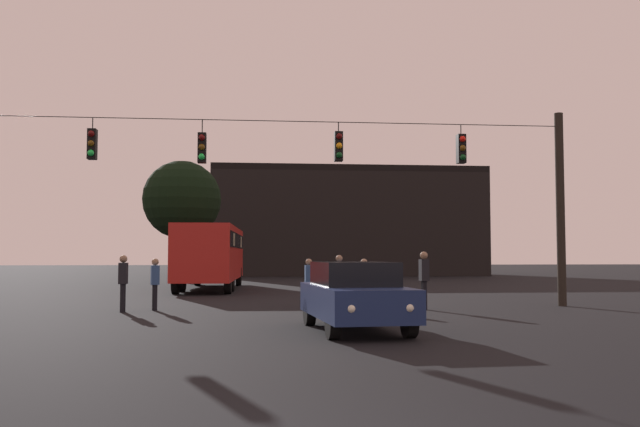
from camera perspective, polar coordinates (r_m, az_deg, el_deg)
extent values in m
plane|color=black|center=(30.21, -4.24, -6.59)|extent=(168.00, 168.00, 0.00)
cylinder|color=black|center=(24.22, 19.17, 0.36)|extent=(0.28, 0.28, 6.39)
cylinder|color=black|center=(22.34, -3.61, 7.61)|extent=(18.79, 0.02, 0.02)
cylinder|color=black|center=(22.83, -18.19, 7.05)|extent=(0.03, 0.03, 0.35)
cube|color=black|center=(22.72, -18.22, 5.43)|extent=(0.26, 0.32, 0.95)
sphere|color=#510A0A|center=(22.59, -18.31, 6.25)|extent=(0.20, 0.20, 0.20)
sphere|color=#5B3D0C|center=(22.55, -18.32, 5.50)|extent=(0.20, 0.20, 0.20)
sphere|color=#1EE04C|center=(22.50, -18.34, 4.75)|extent=(0.20, 0.20, 0.20)
cylinder|color=black|center=(22.34, -9.66, 7.07)|extent=(0.03, 0.03, 0.42)
cube|color=black|center=(22.23, -9.68, 5.33)|extent=(0.26, 0.32, 0.95)
sphere|color=#510A0A|center=(22.10, -9.70, 6.17)|extent=(0.20, 0.20, 0.20)
sphere|color=#5B3D0C|center=(22.05, -9.71, 5.40)|extent=(0.20, 0.20, 0.20)
sphere|color=#1EE04C|center=(22.00, -9.72, 4.63)|extent=(0.20, 0.20, 0.20)
cylinder|color=black|center=(22.47, 1.53, 7.11)|extent=(0.03, 0.03, 0.30)
cube|color=black|center=(22.37, 1.53, 5.53)|extent=(0.26, 0.32, 0.95)
sphere|color=#510A0A|center=(22.24, 1.59, 6.36)|extent=(0.20, 0.20, 0.20)
sphere|color=orange|center=(22.19, 1.59, 5.60)|extent=(0.20, 0.20, 0.20)
sphere|color=#0C4219|center=(22.14, 1.59, 4.83)|extent=(0.20, 0.20, 0.20)
cylinder|color=black|center=(23.32, 11.51, 6.77)|extent=(0.03, 0.03, 0.32)
cube|color=black|center=(23.22, 11.53, 5.23)|extent=(0.26, 0.32, 0.95)
sphere|color=red|center=(23.10, 11.65, 6.03)|extent=(0.20, 0.20, 0.20)
sphere|color=#5B3D0C|center=(23.05, 11.66, 5.29)|extent=(0.20, 0.20, 0.20)
sphere|color=#0C4219|center=(23.01, 11.67, 4.55)|extent=(0.20, 0.20, 0.20)
cube|color=#B21E19|center=(34.31, -8.91, -3.25)|extent=(2.92, 11.09, 2.50)
cube|color=black|center=(34.31, -8.90, -2.23)|extent=(2.94, 10.43, 0.70)
cylinder|color=black|center=(38.38, -10.03, -5.12)|extent=(0.32, 1.01, 1.00)
cylinder|color=black|center=(38.19, -6.71, -5.15)|extent=(0.32, 1.01, 1.00)
cylinder|color=black|center=(32.27, -11.27, -5.44)|extent=(0.32, 1.01, 1.00)
cylinder|color=black|center=(32.05, -7.32, -5.49)|extent=(0.32, 1.01, 1.00)
cylinder|color=black|center=(30.31, -11.78, -5.57)|extent=(0.32, 1.01, 1.00)
cylinder|color=black|center=(30.07, -7.57, -5.63)|extent=(0.32, 1.01, 1.00)
cube|color=beige|center=(37.60, -8.43, -2.33)|extent=(2.59, 0.90, 0.56)
cube|color=beige|center=(31.58, -9.37, -2.13)|extent=(2.59, 0.90, 0.56)
cube|color=navy|center=(15.43, 2.92, -7.20)|extent=(2.13, 4.43, 0.68)
cube|color=black|center=(15.54, 2.79, -4.96)|extent=(1.76, 2.44, 0.52)
cylinder|color=black|center=(14.30, 7.36, -8.85)|extent=(0.27, 0.66, 0.64)
cylinder|color=black|center=(13.90, 1.06, -9.03)|extent=(0.27, 0.66, 0.64)
cylinder|color=black|center=(17.01, 4.44, -7.99)|extent=(0.27, 0.66, 0.64)
cylinder|color=black|center=(16.69, -0.87, -8.09)|extent=(0.27, 0.66, 0.64)
sphere|color=white|center=(13.56, 7.36, -7.71)|extent=(0.18, 0.18, 0.18)
sphere|color=white|center=(13.26, 2.56, -7.83)|extent=(0.18, 0.18, 0.18)
cylinder|color=black|center=(21.55, -13.42, -6.76)|extent=(0.14, 0.14, 0.78)
cylinder|color=black|center=(21.71, -13.45, -6.73)|extent=(0.14, 0.14, 0.78)
cube|color=#2D4C7F|center=(21.60, -13.41, -4.95)|extent=(0.31, 0.40, 0.58)
sphere|color=#8C6B51|center=(21.59, -13.40, -3.90)|extent=(0.21, 0.21, 0.21)
cylinder|color=black|center=(22.55, -0.95, -6.71)|extent=(0.14, 0.14, 0.77)
cylinder|color=black|center=(22.39, -0.91, -6.73)|extent=(0.14, 0.14, 0.77)
cube|color=#2D4C7F|center=(22.44, -0.93, -5.01)|extent=(0.25, 0.37, 0.58)
sphere|color=#8C6B51|center=(22.43, -0.93, -4.00)|extent=(0.21, 0.21, 0.21)
cylinder|color=black|center=(23.28, 1.50, -6.53)|extent=(0.14, 0.14, 0.83)
cylinder|color=black|center=(23.13, 1.69, -6.55)|extent=(0.14, 0.14, 0.83)
cube|color=#2D4C7F|center=(23.18, 1.59, -4.75)|extent=(0.35, 0.42, 0.62)
sphere|color=#8C6B51|center=(23.17, 1.59, -3.71)|extent=(0.22, 0.22, 0.22)
cylinder|color=black|center=(21.39, 3.56, -6.88)|extent=(0.14, 0.14, 0.77)
cylinder|color=black|center=(21.24, 3.74, -6.90)|extent=(0.14, 0.14, 0.77)
cube|color=#2D4C7F|center=(21.29, 3.65, -5.07)|extent=(0.32, 0.41, 0.58)
sphere|color=#8C6B51|center=(21.28, 3.64, -4.01)|extent=(0.21, 0.21, 0.21)
cylinder|color=black|center=(21.54, 8.63, -6.68)|extent=(0.14, 0.14, 0.88)
cylinder|color=black|center=(21.69, 8.51, -6.65)|extent=(0.14, 0.14, 0.88)
cube|color=black|center=(21.58, 8.55, -4.62)|extent=(0.25, 0.37, 0.66)
sphere|color=#8C6B51|center=(21.58, 8.54, -3.43)|extent=(0.24, 0.24, 0.24)
cylinder|color=black|center=(21.16, -15.94, -6.72)|extent=(0.14, 0.14, 0.83)
cylinder|color=black|center=(21.32, -15.88, -6.69)|extent=(0.14, 0.14, 0.83)
cube|color=black|center=(21.21, -15.88, -4.75)|extent=(0.26, 0.37, 0.62)
sphere|color=#8C6B51|center=(21.20, -15.86, -3.61)|extent=(0.22, 0.22, 0.22)
cube|color=black|center=(57.93, 2.05, -1.03)|extent=(21.78, 9.49, 8.16)
cube|color=black|center=(58.27, 2.04, 3.23)|extent=(21.78, 9.49, 0.50)
cylinder|color=black|center=(43.37, -11.35, -3.32)|extent=(0.45, 0.45, 3.39)
sphere|color=black|center=(43.50, -11.29, 1.13)|extent=(4.80, 4.80, 4.80)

